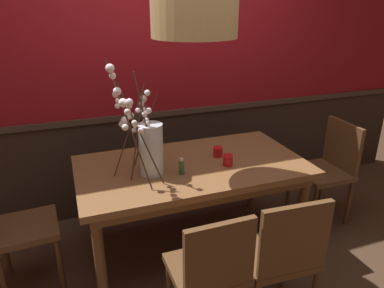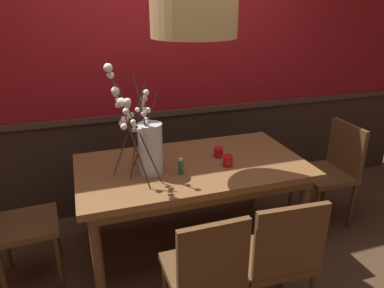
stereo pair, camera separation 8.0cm
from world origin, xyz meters
name	(u,v)px [view 2 (the right image)]	position (x,y,z in m)	size (l,w,h in m)	color
ground_plane	(192,244)	(0.00, 0.00, 0.00)	(24.00, 24.00, 0.00)	#422D1E
back_wall	(163,50)	(0.00, 0.81, 1.49)	(5.45, 0.14, 2.99)	#2D2119
dining_table	(192,174)	(0.00, 0.00, 0.66)	(1.71, 0.94, 0.74)	brown
chair_near_side_left	(206,271)	(-0.21, -0.87, 0.50)	(0.41, 0.40, 0.88)	brown
chair_near_side_right	(278,255)	(0.23, -0.89, 0.51)	(0.46, 0.42, 0.90)	brown
chair_head_east_end	(332,167)	(1.31, 0.00, 0.52)	(0.44, 0.45, 0.91)	brown
chair_head_west_end	(13,219)	(-1.28, -0.01, 0.52)	(0.44, 0.44, 0.93)	brown
vase_with_blossoms	(147,145)	(-0.34, -0.05, 0.96)	(0.39, 0.51, 0.82)	silver
candle_holder_nearer_center	(228,161)	(0.24, -0.12, 0.79)	(0.08, 0.08, 0.08)	red
candle_holder_nearer_edge	(219,152)	(0.24, 0.06, 0.78)	(0.08, 0.08, 0.08)	red
condiment_bottle	(181,166)	(-0.13, -0.13, 0.80)	(0.04, 0.04, 0.12)	#2D5633
pendant_lamp	(194,16)	(-0.02, -0.10, 1.80)	(0.55, 0.55, 1.32)	tan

